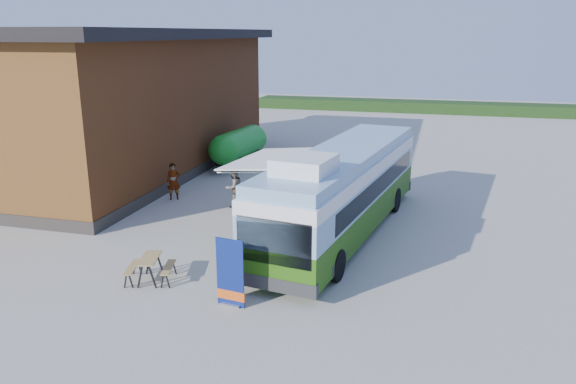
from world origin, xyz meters
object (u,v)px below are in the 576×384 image
(person_a, at_px, (174,181))
(bus, at_px, (343,189))
(banner, at_px, (230,279))
(picnic_table, at_px, (150,263))
(person_b, at_px, (234,188))
(slurry_tanker, at_px, (239,145))

(person_a, bearing_deg, bus, -45.25)
(banner, xyz_separation_m, person_a, (-6.19, 9.03, 0.03))
(picnic_table, relative_size, person_a, 0.96)
(bus, xyz_separation_m, person_a, (-8.14, 2.54, -0.95))
(picnic_table, distance_m, person_a, 8.78)
(person_b, bearing_deg, picnic_table, 31.65)
(picnic_table, xyz_separation_m, person_b, (-0.21, 7.80, 0.30))
(bus, xyz_separation_m, person_b, (-5.11, 2.19, -0.92))
(person_b, relative_size, slurry_tanker, 0.31)
(banner, distance_m, person_a, 10.94)
(person_b, bearing_deg, slurry_tanker, -131.47)
(banner, height_order, person_b, banner)
(picnic_table, xyz_separation_m, person_a, (-3.24, 8.15, 0.27))
(banner, bearing_deg, bus, 81.71)
(bus, distance_m, banner, 6.84)
(picnic_table, xyz_separation_m, slurry_tanker, (-2.73, 15.32, 0.62))
(bus, relative_size, person_a, 7.41)
(bus, distance_m, person_b, 5.64)
(banner, xyz_separation_m, slurry_tanker, (-5.67, 16.20, 0.38))
(person_a, height_order, slurry_tanker, slurry_tanker)
(bus, bearing_deg, banner, -98.29)
(banner, distance_m, picnic_table, 3.08)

